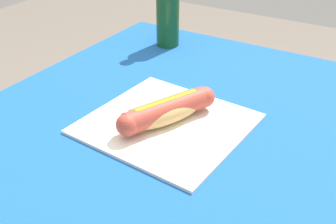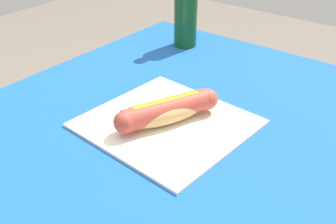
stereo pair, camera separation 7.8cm
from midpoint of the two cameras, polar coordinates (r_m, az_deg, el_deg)
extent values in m
cylinder|color=brown|center=(1.24, 23.88, -13.77)|extent=(0.07, 0.07, 0.71)
cylinder|color=brown|center=(1.40, 1.75, -4.74)|extent=(0.07, 0.07, 0.71)
cube|color=brown|center=(0.79, 1.44, -3.90)|extent=(0.96, 0.72, 0.03)
cube|color=#19519E|center=(0.78, 1.46, -2.88)|extent=(1.02, 0.78, 0.00)
cube|color=silver|center=(0.79, 2.81, -1.75)|extent=(0.30, 0.31, 0.01)
ellipsoid|color=tan|center=(0.78, 2.86, -0.17)|extent=(0.18, 0.12, 0.05)
cylinder|color=#B24233|center=(0.78, 2.87, 0.17)|extent=(0.18, 0.11, 0.04)
sphere|color=#B24233|center=(0.82, 8.22, 1.69)|extent=(0.04, 0.04, 0.04)
sphere|color=#B24233|center=(0.74, -3.06, -1.52)|extent=(0.04, 0.04, 0.04)
cube|color=yellow|center=(0.77, 2.91, 1.42)|extent=(0.13, 0.06, 0.00)
cylinder|color=#4C7A2D|center=(0.79, 2.31, 1.15)|extent=(0.14, 0.08, 0.02)
cylinder|color=#14471E|center=(1.14, 4.47, 12.89)|extent=(0.06, 0.06, 0.16)
camera|label=1|loc=(0.04, -87.14, 1.73)|focal=43.80mm
camera|label=2|loc=(0.04, 92.86, -1.73)|focal=43.80mm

